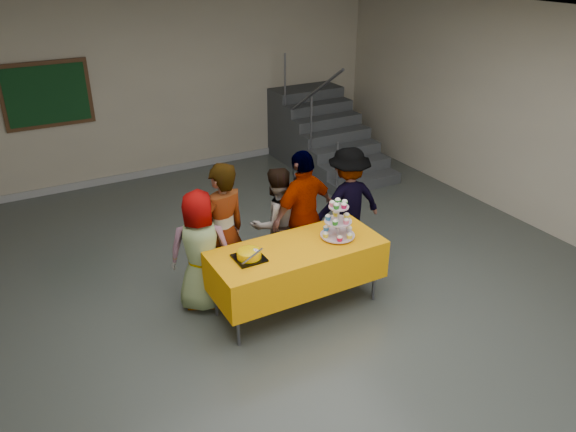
{
  "coord_description": "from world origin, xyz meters",
  "views": [
    {
      "loc": [
        -2.56,
        -4.16,
        3.69
      ],
      "look_at": [
        0.04,
        0.55,
        1.05
      ],
      "focal_mm": 35.0,
      "sensor_mm": 36.0,
      "label": 1
    }
  ],
  "objects_px": {
    "schoolchild_b": "(223,234)",
    "cupcake_stand": "(338,222)",
    "schoolchild_c": "(276,223)",
    "schoolchild_e": "(348,202)",
    "schoolchild_a": "(201,252)",
    "schoolchild_d": "(304,215)",
    "bear_cake": "(249,254)",
    "noticeboard": "(47,95)",
    "staircase": "(321,137)",
    "bake_table": "(297,264)"
  },
  "relations": [
    {
      "from": "schoolchild_b",
      "to": "cupcake_stand",
      "type": "bearing_deg",
      "value": 136.53
    },
    {
      "from": "schoolchild_c",
      "to": "schoolchild_e",
      "type": "xyz_separation_m",
      "value": [
        1.03,
        0.01,
        0.03
      ]
    },
    {
      "from": "schoolchild_a",
      "to": "schoolchild_d",
      "type": "bearing_deg",
      "value": -153.04
    },
    {
      "from": "bear_cake",
      "to": "schoolchild_e",
      "type": "distance_m",
      "value": 1.88
    },
    {
      "from": "schoolchild_c",
      "to": "noticeboard",
      "type": "height_order",
      "value": "noticeboard"
    },
    {
      "from": "staircase",
      "to": "noticeboard",
      "type": "distance_m",
      "value": 4.61
    },
    {
      "from": "cupcake_stand",
      "to": "schoolchild_d",
      "type": "distance_m",
      "value": 0.63
    },
    {
      "from": "schoolchild_c",
      "to": "staircase",
      "type": "bearing_deg",
      "value": -133.46
    },
    {
      "from": "cupcake_stand",
      "to": "staircase",
      "type": "relative_size",
      "value": 0.19
    },
    {
      "from": "bear_cake",
      "to": "schoolchild_e",
      "type": "bearing_deg",
      "value": 23.28
    },
    {
      "from": "bake_table",
      "to": "schoolchild_b",
      "type": "distance_m",
      "value": 0.87
    },
    {
      "from": "schoolchild_d",
      "to": "schoolchild_b",
      "type": "bearing_deg",
      "value": -13.48
    },
    {
      "from": "schoolchild_a",
      "to": "schoolchild_d",
      "type": "xyz_separation_m",
      "value": [
        1.31,
        0.05,
        0.1
      ]
    },
    {
      "from": "bake_table",
      "to": "staircase",
      "type": "xyz_separation_m",
      "value": [
        2.66,
        3.78,
        -0.07
      ]
    },
    {
      "from": "bake_table",
      "to": "schoolchild_d",
      "type": "distance_m",
      "value": 0.75
    },
    {
      "from": "schoolchild_a",
      "to": "schoolchild_e",
      "type": "height_order",
      "value": "schoolchild_e"
    },
    {
      "from": "schoolchild_b",
      "to": "schoolchild_d",
      "type": "distance_m",
      "value": 1.02
    },
    {
      "from": "schoolchild_a",
      "to": "schoolchild_c",
      "type": "relative_size",
      "value": 1.01
    },
    {
      "from": "schoolchild_d",
      "to": "schoolchild_e",
      "type": "xyz_separation_m",
      "value": [
        0.76,
        0.19,
        -0.08
      ]
    },
    {
      "from": "schoolchild_c",
      "to": "bake_table",
      "type": "bearing_deg",
      "value": 75.48
    },
    {
      "from": "bear_cake",
      "to": "cupcake_stand",
      "type": "bearing_deg",
      "value": -2.67
    },
    {
      "from": "schoolchild_b",
      "to": "noticeboard",
      "type": "height_order",
      "value": "noticeboard"
    },
    {
      "from": "schoolchild_d",
      "to": "schoolchild_e",
      "type": "relative_size",
      "value": 1.11
    },
    {
      "from": "schoolchild_d",
      "to": "schoolchild_e",
      "type": "bearing_deg",
      "value": -179.88
    },
    {
      "from": "schoolchild_e",
      "to": "staircase",
      "type": "distance_m",
      "value": 3.37
    },
    {
      "from": "schoolchild_e",
      "to": "noticeboard",
      "type": "xyz_separation_m",
      "value": [
        -2.91,
        3.85,
        0.88
      ]
    },
    {
      "from": "schoolchild_c",
      "to": "schoolchild_d",
      "type": "height_order",
      "value": "schoolchild_d"
    },
    {
      "from": "cupcake_stand",
      "to": "schoolchild_d",
      "type": "relative_size",
      "value": 0.28
    },
    {
      "from": "schoolchild_e",
      "to": "staircase",
      "type": "height_order",
      "value": "staircase"
    },
    {
      "from": "schoolchild_a",
      "to": "noticeboard",
      "type": "relative_size",
      "value": 1.07
    },
    {
      "from": "schoolchild_b",
      "to": "schoolchild_e",
      "type": "height_order",
      "value": "schoolchild_b"
    },
    {
      "from": "bake_table",
      "to": "noticeboard",
      "type": "distance_m",
      "value": 5.04
    },
    {
      "from": "bake_table",
      "to": "noticeboard",
      "type": "relative_size",
      "value": 1.45
    },
    {
      "from": "cupcake_stand",
      "to": "schoolchild_c",
      "type": "distance_m",
      "value": 0.89
    },
    {
      "from": "bake_table",
      "to": "schoolchild_c",
      "type": "relative_size",
      "value": 1.36
    },
    {
      "from": "schoolchild_c",
      "to": "schoolchild_e",
      "type": "height_order",
      "value": "schoolchild_e"
    },
    {
      "from": "cupcake_stand",
      "to": "schoolchild_d",
      "type": "bearing_deg",
      "value": 97.37
    },
    {
      "from": "schoolchild_d",
      "to": "staircase",
      "type": "xyz_separation_m",
      "value": [
        2.25,
        3.21,
        -0.31
      ]
    },
    {
      "from": "schoolchild_b",
      "to": "schoolchild_d",
      "type": "xyz_separation_m",
      "value": [
        1.02,
        0.01,
        -0.02
      ]
    },
    {
      "from": "bear_cake",
      "to": "schoolchild_b",
      "type": "xyz_separation_m",
      "value": [
        -0.06,
        0.55,
        -0.01
      ]
    },
    {
      "from": "bake_table",
      "to": "bear_cake",
      "type": "height_order",
      "value": "bear_cake"
    },
    {
      "from": "schoolchild_e",
      "to": "noticeboard",
      "type": "relative_size",
      "value": 1.11
    },
    {
      "from": "cupcake_stand",
      "to": "schoolchild_c",
      "type": "height_order",
      "value": "schoolchild_c"
    },
    {
      "from": "noticeboard",
      "to": "schoolchild_a",
      "type": "bearing_deg",
      "value": -78.36
    },
    {
      "from": "bake_table",
      "to": "schoolchild_b",
      "type": "relative_size",
      "value": 1.14
    },
    {
      "from": "schoolchild_a",
      "to": "staircase",
      "type": "relative_size",
      "value": 0.58
    },
    {
      "from": "schoolchild_c",
      "to": "schoolchild_e",
      "type": "bearing_deg",
      "value": 177.06
    },
    {
      "from": "bear_cake",
      "to": "schoolchild_c",
      "type": "relative_size",
      "value": 0.26
    },
    {
      "from": "bake_table",
      "to": "noticeboard",
      "type": "bearing_deg",
      "value": 110.57
    },
    {
      "from": "schoolchild_b",
      "to": "schoolchild_d",
      "type": "bearing_deg",
      "value": 165.34
    }
  ]
}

